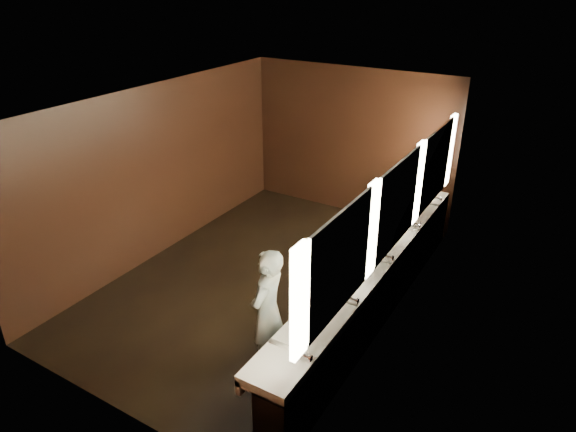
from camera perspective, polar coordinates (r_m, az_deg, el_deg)
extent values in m
plane|color=black|center=(8.03, -2.58, -7.08)|extent=(6.00, 6.00, 0.00)
cube|color=#2D2D2B|center=(6.92, -3.04, 12.77)|extent=(4.00, 6.00, 0.02)
cube|color=black|center=(9.84, 6.99, 8.13)|extent=(4.00, 0.02, 2.80)
cube|color=black|center=(5.45, -20.69, -8.98)|extent=(4.00, 0.02, 2.80)
cube|color=black|center=(8.57, -14.06, 4.82)|extent=(0.02, 6.00, 2.80)
cube|color=black|center=(6.57, 11.92, -1.56)|extent=(0.02, 6.00, 2.80)
cube|color=black|center=(7.12, 9.82, -8.34)|extent=(0.36, 5.40, 0.81)
cube|color=silver|center=(6.91, 9.37, -5.08)|extent=(0.55, 5.40, 0.12)
cube|color=silver|center=(7.03, 7.47, -5.13)|extent=(0.06, 5.40, 0.18)
cylinder|color=silver|center=(5.13, 1.70, -15.24)|extent=(0.18, 0.04, 0.04)
cylinder|color=silver|center=(5.92, 7.01, -9.12)|extent=(0.18, 0.04, 0.04)
cylinder|color=silver|center=(6.79, 10.89, -4.45)|extent=(0.18, 0.04, 0.04)
cylinder|color=silver|center=(7.72, 13.83, -0.86)|extent=(0.18, 0.04, 0.04)
cylinder|color=silver|center=(8.69, 16.12, 1.94)|extent=(0.18, 0.04, 0.04)
cube|color=#FFF1C8|center=(4.50, 1.23, -9.64)|extent=(0.06, 0.22, 1.15)
cube|color=white|center=(5.09, 5.88, -5.16)|extent=(0.03, 1.32, 1.15)
cube|color=#FFF1C8|center=(5.75, 9.20, -1.55)|extent=(0.06, 0.23, 1.15)
cube|color=white|center=(6.42, 12.07, 1.25)|extent=(0.03, 1.32, 1.15)
cube|color=#FFF1C8|center=(7.14, 14.16, 3.55)|extent=(0.06, 0.23, 1.15)
cube|color=white|center=(7.86, 16.08, 5.39)|extent=(0.03, 1.32, 1.15)
cube|color=#FFF1C8|center=(8.60, 17.50, 6.95)|extent=(0.06, 0.22, 1.15)
imported|color=#7FAEBD|center=(6.02, -2.28, -10.53)|extent=(0.43, 0.61, 1.59)
cylinder|color=black|center=(6.08, 1.38, -16.29)|extent=(0.45, 0.45, 0.57)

